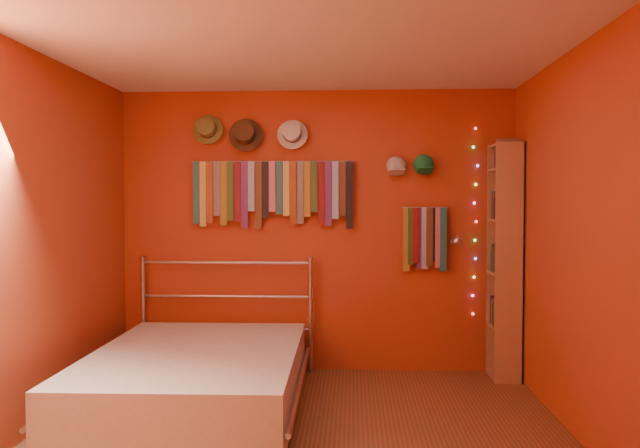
% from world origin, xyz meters
% --- Properties ---
extents(ground, '(3.50, 3.50, 0.00)m').
position_xyz_m(ground, '(0.00, 0.00, 0.00)').
color(ground, brown).
rests_on(ground, ground).
extents(back_wall, '(3.50, 0.02, 2.50)m').
position_xyz_m(back_wall, '(0.00, 1.75, 1.25)').
color(back_wall, maroon).
rests_on(back_wall, ground).
extents(right_wall, '(0.02, 3.50, 2.50)m').
position_xyz_m(right_wall, '(1.75, 0.00, 1.25)').
color(right_wall, maroon).
rests_on(right_wall, ground).
extents(left_wall, '(0.02, 3.50, 2.50)m').
position_xyz_m(left_wall, '(-1.75, 0.00, 1.25)').
color(left_wall, maroon).
rests_on(left_wall, ground).
extents(ceiling, '(3.50, 3.50, 0.02)m').
position_xyz_m(ceiling, '(0.00, 0.00, 2.50)').
color(ceiling, white).
rests_on(ceiling, back_wall).
extents(tie_rack, '(1.45, 0.03, 0.60)m').
position_xyz_m(tie_rack, '(-0.39, 1.69, 1.61)').
color(tie_rack, '#B0B0B5').
rests_on(tie_rack, back_wall).
extents(small_tie_rack, '(0.40, 0.03, 0.57)m').
position_xyz_m(small_tie_rack, '(0.96, 1.68, 1.20)').
color(small_tie_rack, '#B0B0B5').
rests_on(small_tie_rack, back_wall).
extents(fedora_olive, '(0.27, 0.15, 0.27)m').
position_xyz_m(fedora_olive, '(-0.96, 1.66, 2.16)').
color(fedora_olive, olive).
rests_on(fedora_olive, back_wall).
extents(fedora_brown, '(0.30, 0.16, 0.30)m').
position_xyz_m(fedora_brown, '(-0.62, 1.65, 2.11)').
color(fedora_brown, '#452C18').
rests_on(fedora_brown, back_wall).
extents(fedora_white, '(0.27, 0.15, 0.27)m').
position_xyz_m(fedora_white, '(-0.21, 1.66, 2.11)').
color(fedora_white, silver).
rests_on(fedora_white, back_wall).
extents(cap_white, '(0.18, 0.22, 0.18)m').
position_xyz_m(cap_white, '(0.71, 1.70, 1.82)').
color(cap_white, beige).
rests_on(cap_white, back_wall).
extents(cap_green, '(0.18, 0.23, 0.18)m').
position_xyz_m(cap_green, '(0.95, 1.70, 1.83)').
color(cap_green, '#1C8041').
rests_on(cap_green, back_wall).
extents(fairy_lights, '(0.06, 0.02, 1.65)m').
position_xyz_m(fairy_lights, '(1.40, 1.71, 1.33)').
color(fairy_lights, '#FF3333').
rests_on(fairy_lights, back_wall).
extents(reading_lamp, '(0.07, 0.31, 0.09)m').
position_xyz_m(reading_lamp, '(1.21, 1.51, 1.18)').
color(reading_lamp, '#B0B0B5').
rests_on(reading_lamp, back_wall).
extents(bookshelf, '(0.25, 0.34, 2.00)m').
position_xyz_m(bookshelf, '(1.66, 1.53, 1.02)').
color(bookshelf, '#A6704A').
rests_on(bookshelf, ground).
extents(bed, '(1.58, 2.13, 1.02)m').
position_xyz_m(bed, '(-0.80, 0.58, 0.24)').
color(bed, '#B0B0B5').
rests_on(bed, ground).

